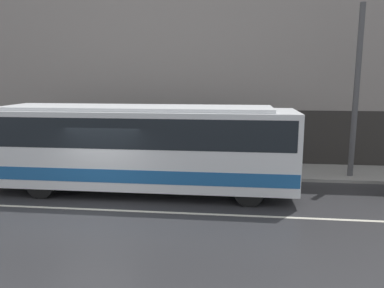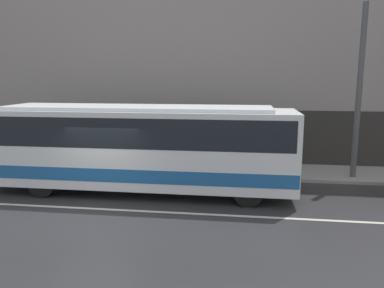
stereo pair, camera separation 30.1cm
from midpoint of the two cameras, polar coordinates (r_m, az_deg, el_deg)
name	(u,v)px [view 1 (the left image)]	position (r m, az deg, el deg)	size (l,w,h in m)	color
ground_plane	(97,210)	(12.40, -15.01, -9.64)	(60.00, 60.00, 0.00)	#2D2D30
sidewalk	(140,167)	(17.29, -8.49, -3.53)	(60.00, 2.79, 0.12)	gray
building_facade	(145,57)	(18.31, -7.64, 12.95)	(60.00, 0.35, 10.45)	gray
lane_stripe	(97,210)	(12.40, -15.01, -9.62)	(54.00, 0.14, 0.01)	beige
transit_bus	(138,144)	(13.53, -8.92, -0.03)	(11.11, 2.54, 3.12)	white
utility_pole_near	(356,92)	(16.24, 23.26, 7.23)	(0.22, 0.22, 6.81)	#4C4C4F
pedestrian_waiting	(128,148)	(17.65, -10.25, -0.56)	(0.36, 0.36, 1.65)	navy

